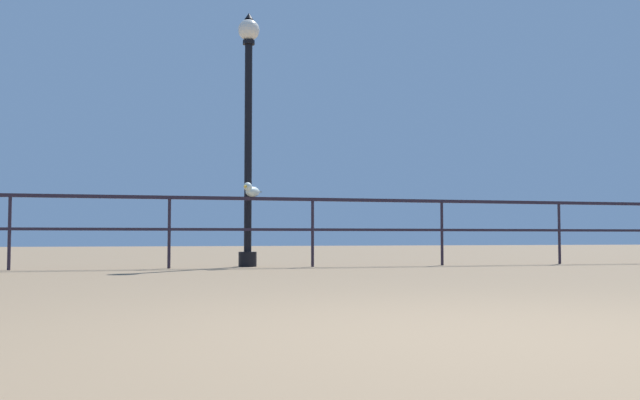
% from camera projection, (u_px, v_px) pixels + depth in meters
% --- Properties ---
extents(ground_plane, '(60.00, 60.00, 0.00)m').
position_uv_depth(ground_plane, '(494.00, 339.00, 3.07)').
color(ground_plane, '#7E664B').
extents(pier_railing, '(22.98, 0.05, 1.02)m').
position_uv_depth(pier_railing, '(243.00, 215.00, 10.17)').
color(pier_railing, '#261D29').
rests_on(pier_railing, ground_plane).
extents(lamppost_center, '(0.32, 0.32, 3.84)m').
position_uv_depth(lamppost_center, '(248.00, 118.00, 10.58)').
color(lamppost_center, black).
rests_on(lamppost_center, ground_plane).
extents(seagull_on_rail, '(0.34, 0.35, 0.20)m').
position_uv_depth(seagull_on_rail, '(252.00, 191.00, 10.21)').
color(seagull_on_rail, silver).
rests_on(seagull_on_rail, pier_railing).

